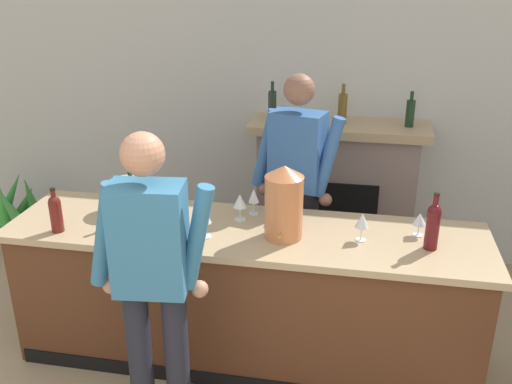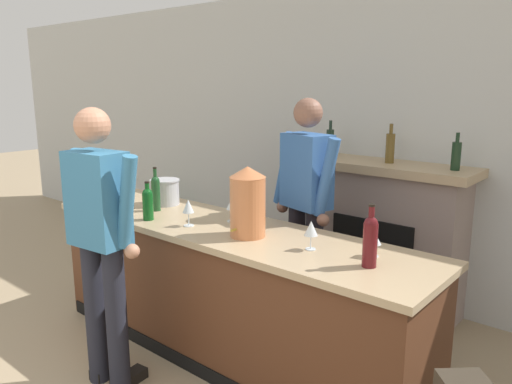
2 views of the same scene
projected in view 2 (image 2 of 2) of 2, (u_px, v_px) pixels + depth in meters
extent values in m
cube|color=silver|center=(359.00, 143.00, 4.51)|extent=(12.00, 0.07, 2.75)
cube|color=#542E1B|center=(227.00, 294.00, 3.51)|extent=(2.91, 0.68, 0.90)
cube|color=tan|center=(226.00, 230.00, 3.41)|extent=(2.98, 0.75, 0.04)
cube|color=black|center=(192.00, 366.00, 3.34)|extent=(2.86, 0.01, 0.10)
cube|color=gray|center=(384.00, 240.00, 4.23)|extent=(1.28, 0.44, 1.20)
cube|color=black|center=(370.00, 265.00, 4.09)|extent=(0.70, 0.02, 0.77)
cube|color=tan|center=(387.00, 167.00, 4.08)|extent=(1.44, 0.52, 0.07)
cylinder|color=#1D2F24|center=(330.00, 143.00, 4.39)|extent=(0.07, 0.07, 0.24)
cylinder|color=#1D2F24|center=(331.00, 125.00, 4.36)|extent=(0.03, 0.03, 0.08)
cylinder|color=brown|center=(390.00, 148.00, 4.03)|extent=(0.07, 0.07, 0.24)
cylinder|color=brown|center=(391.00, 129.00, 4.00)|extent=(0.03, 0.03, 0.08)
cylinder|color=black|center=(456.00, 156.00, 3.70)|extent=(0.07, 0.07, 0.21)
cylinder|color=black|center=(458.00, 137.00, 3.67)|extent=(0.03, 0.03, 0.07)
cylinder|color=#434A40|center=(148.00, 237.00, 5.89)|extent=(0.25, 0.25, 0.25)
cylinder|color=#332319|center=(148.00, 228.00, 5.86)|extent=(0.22, 0.22, 0.02)
cone|color=#398E3D|center=(156.00, 207.00, 5.74)|extent=(0.18, 0.30, 0.48)
cone|color=#378B3B|center=(156.00, 210.00, 5.87)|extent=(0.34, 0.23, 0.38)
cone|color=#2F8538|center=(148.00, 204.00, 5.94)|extent=(0.31, 0.32, 0.45)
cone|color=green|center=(138.00, 210.00, 5.83)|extent=(0.25, 0.29, 0.37)
cone|color=green|center=(139.00, 210.00, 5.70)|extent=(0.30, 0.16, 0.44)
cylinder|color=#20212B|center=(117.00, 321.00, 3.07)|extent=(0.13, 0.13, 0.95)
cube|color=black|center=(129.00, 379.00, 3.22)|extent=(0.13, 0.25, 0.07)
cylinder|color=#20212B|center=(95.00, 312.00, 3.18)|extent=(0.13, 0.13, 0.95)
cube|color=black|center=(109.00, 369.00, 3.33)|extent=(0.13, 0.25, 0.07)
cube|color=teal|center=(98.00, 199.00, 2.96)|extent=(0.38, 0.26, 0.57)
cylinder|color=teal|center=(127.00, 202.00, 2.85)|extent=(0.20, 0.08, 0.57)
sphere|color=tan|center=(132.00, 251.00, 2.93)|extent=(0.09, 0.09, 0.09)
cylinder|color=teal|center=(76.00, 193.00, 3.10)|extent=(0.20, 0.08, 0.57)
sphere|color=tan|center=(82.00, 238.00, 3.18)|extent=(0.09, 0.09, 0.09)
sphere|color=tan|center=(92.00, 125.00, 2.87)|extent=(0.21, 0.21, 0.21)
cylinder|color=black|center=(296.00, 267.00, 3.87)|extent=(0.13, 0.13, 1.01)
cube|color=black|center=(288.00, 325.00, 3.93)|extent=(0.16, 0.26, 0.07)
cylinder|color=black|center=(313.00, 275.00, 3.71)|extent=(0.13, 0.13, 1.01)
cube|color=black|center=(305.00, 336.00, 3.77)|extent=(0.16, 0.26, 0.07)
cube|color=#3360A2|center=(307.00, 171.00, 3.62)|extent=(0.40, 0.30, 0.54)
cylinder|color=#3360A2|center=(285.00, 168.00, 3.80)|extent=(0.20, 0.08, 0.57)
sphere|color=#885B49|center=(282.00, 207.00, 3.85)|extent=(0.09, 0.09, 0.09)
cylinder|color=#3360A2|center=(326.00, 178.00, 3.43)|extent=(0.20, 0.08, 0.57)
sphere|color=#885B49|center=(323.00, 220.00, 3.48)|extent=(0.09, 0.09, 0.09)
sphere|color=#885B49|center=(308.00, 113.00, 3.53)|extent=(0.21, 0.21, 0.21)
cylinder|color=#C67345|center=(248.00, 207.00, 3.16)|extent=(0.23, 0.23, 0.39)
cone|color=#C67345|center=(248.00, 172.00, 3.12)|extent=(0.23, 0.23, 0.07)
cylinder|color=#B29333|center=(234.00, 230.00, 3.09)|extent=(0.02, 0.04, 0.02)
cylinder|color=silver|center=(165.00, 193.00, 4.01)|extent=(0.22, 0.22, 0.19)
cylinder|color=silver|center=(165.00, 180.00, 3.99)|extent=(0.24, 0.24, 0.01)
cylinder|color=#0F4F19|center=(148.00, 207.00, 3.56)|extent=(0.08, 0.08, 0.19)
sphere|color=#0F4F19|center=(147.00, 193.00, 3.54)|extent=(0.07, 0.07, 0.07)
cylinder|color=#0F4F19|center=(147.00, 188.00, 3.53)|extent=(0.03, 0.03, 0.08)
cylinder|color=black|center=(147.00, 182.00, 3.52)|extent=(0.03, 0.03, 0.01)
cylinder|color=maroon|center=(101.00, 195.00, 3.91)|extent=(0.08, 0.08, 0.20)
sphere|color=maroon|center=(101.00, 183.00, 3.89)|extent=(0.07, 0.07, 0.07)
cylinder|color=maroon|center=(100.00, 178.00, 3.88)|extent=(0.03, 0.03, 0.08)
cylinder|color=black|center=(100.00, 173.00, 3.88)|extent=(0.03, 0.03, 0.01)
cylinder|color=#531216|center=(370.00, 245.00, 2.65)|extent=(0.08, 0.08, 0.24)
sphere|color=#531216|center=(371.00, 224.00, 2.62)|extent=(0.07, 0.07, 0.07)
cylinder|color=#531216|center=(371.00, 215.00, 2.61)|extent=(0.03, 0.03, 0.09)
cylinder|color=black|center=(372.00, 205.00, 2.60)|extent=(0.03, 0.03, 0.01)
cylinder|color=#1D4924|center=(156.00, 196.00, 3.81)|extent=(0.07, 0.07, 0.24)
sphere|color=#1D4924|center=(155.00, 181.00, 3.79)|extent=(0.06, 0.06, 0.06)
cylinder|color=#1D4924|center=(155.00, 175.00, 3.78)|extent=(0.03, 0.03, 0.09)
cylinder|color=black|center=(155.00, 168.00, 3.77)|extent=(0.03, 0.03, 0.01)
cylinder|color=silver|center=(249.00, 220.00, 3.57)|extent=(0.07, 0.07, 0.01)
cylinder|color=silver|center=(249.00, 214.00, 3.56)|extent=(0.01, 0.01, 0.08)
cone|color=silver|center=(249.00, 202.00, 3.54)|extent=(0.07, 0.07, 0.09)
cylinder|color=silver|center=(311.00, 249.00, 2.94)|extent=(0.06, 0.06, 0.01)
cylinder|color=silver|center=(311.00, 242.00, 2.93)|extent=(0.01, 0.01, 0.08)
cone|color=silver|center=(311.00, 228.00, 2.91)|extent=(0.08, 0.08, 0.09)
cylinder|color=silver|center=(373.00, 256.00, 2.83)|extent=(0.06, 0.06, 0.01)
cylinder|color=silver|center=(373.00, 250.00, 2.82)|extent=(0.01, 0.01, 0.07)
cone|color=silver|center=(374.00, 238.00, 2.80)|extent=(0.09, 0.09, 0.07)
cylinder|color=silver|center=(189.00, 226.00, 3.43)|extent=(0.07, 0.07, 0.01)
cylinder|color=silver|center=(189.00, 219.00, 3.42)|extent=(0.01, 0.01, 0.09)
cone|color=silver|center=(188.00, 206.00, 3.40)|extent=(0.08, 0.08, 0.09)
cylinder|color=silver|center=(232.00, 221.00, 3.53)|extent=(0.08, 0.08, 0.01)
cylinder|color=silver|center=(232.00, 215.00, 3.52)|extent=(0.01, 0.01, 0.08)
cone|color=silver|center=(232.00, 203.00, 3.51)|extent=(0.09, 0.09, 0.09)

